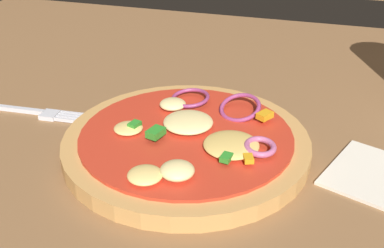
{
  "coord_description": "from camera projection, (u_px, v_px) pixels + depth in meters",
  "views": [
    {
      "loc": [
        0.09,
        -0.42,
        0.29
      ],
      "look_at": [
        -0.03,
        -0.01,
        0.05
      ],
      "focal_mm": 45.54,
      "sensor_mm": 36.0,
      "label": 1
    }
  ],
  "objects": [
    {
      "name": "dining_table",
      "position": [
        223.0,
        155.0,
        0.5
      ],
      "size": [
        1.11,
        0.88,
        0.03
      ],
      "color": "brown",
      "rests_on": "ground"
    },
    {
      "name": "pizza",
      "position": [
        187.0,
        142.0,
        0.48
      ],
      "size": [
        0.24,
        0.24,
        0.03
      ],
      "color": "tan",
      "rests_on": "dining_table"
    },
    {
      "name": "fork",
      "position": [
        20.0,
        111.0,
        0.55
      ],
      "size": [
        0.18,
        0.02,
        0.01
      ],
      "color": "silver",
      "rests_on": "dining_table"
    }
  ]
}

